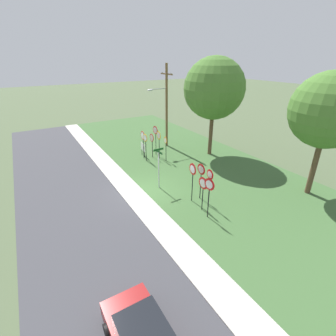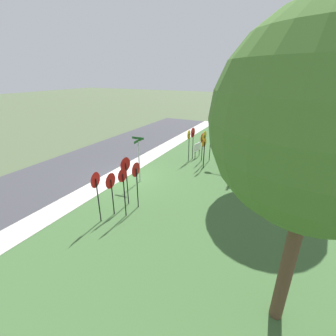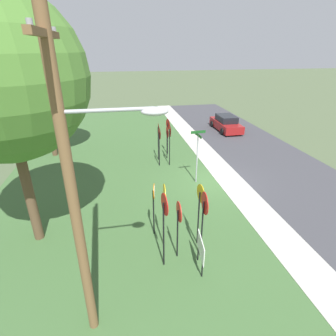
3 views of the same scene
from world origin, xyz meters
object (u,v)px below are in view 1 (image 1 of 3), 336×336
stop_sign_near_left (152,140)px  oak_tree_right (329,111)px  stop_sign_near_right (145,142)px  notice_board (143,148)px  utility_pole (165,104)px  street_name_post (159,165)px  stop_sign_far_center (155,134)px  yield_sign_far_left (201,173)px  stop_sign_center_tall (159,139)px  oak_tree_left (214,89)px  stop_sign_far_left (166,144)px  yield_sign_far_right (192,173)px  yield_sign_near_right (203,186)px  yield_sign_near_left (210,179)px  stop_sign_far_right (143,139)px  yield_sign_center (209,189)px

stop_sign_near_left → oak_tree_right: 13.83m
stop_sign_near_right → notice_board: size_ratio=2.06×
stop_sign_near_left → utility_pole: size_ratio=0.28×
street_name_post → oak_tree_right: 11.27m
stop_sign_far_center → yield_sign_far_left: stop_sign_far_center is taller
stop_sign_center_tall → oak_tree_left: (1.43, 4.89, 4.23)m
stop_sign_near_left → stop_sign_far_left: stop_sign_far_left is taller
stop_sign_far_left → oak_tree_right: bearing=39.9°
street_name_post → stop_sign_near_left: bearing=153.2°
street_name_post → stop_sign_near_right: bearing=160.3°
stop_sign_center_tall → yield_sign_far_right: yield_sign_far_right is taller
stop_sign_near_right → yield_sign_far_left: bearing=-3.2°
yield_sign_near_right → yield_sign_near_left: bearing=100.5°
stop_sign_center_tall → notice_board: (-1.38, -1.00, -1.10)m
stop_sign_near_left → notice_board: stop_sign_near_left is taller
stop_sign_far_left → yield_sign_far_left: size_ratio=0.90×
stop_sign_far_right → yield_sign_far_right: yield_sign_far_right is taller
stop_sign_far_center → oak_tree_right: (11.90, 5.81, 3.66)m
yield_sign_near_left → yield_sign_near_right: (0.16, -0.63, -0.21)m
stop_sign_far_right → oak_tree_left: 7.77m
yield_sign_near_left → yield_sign_far_right: yield_sign_far_right is taller
utility_pole → notice_board: size_ratio=6.58×
stop_sign_near_left → oak_tree_right: (11.57, 6.37, 4.09)m
yield_sign_near_right → yield_sign_far_left: yield_sign_far_left is taller
stop_sign_center_tall → street_name_post: (4.93, -2.71, -0.14)m
stop_sign_center_tall → utility_pole: 4.47m
yield_sign_far_left → oak_tree_right: bearing=63.2°
yield_sign_near_right → yield_sign_center: yield_sign_center is taller
stop_sign_far_center → yield_sign_near_right: 9.99m
stop_sign_center_tall → street_name_post: 5.63m
stop_sign_far_center → street_name_post: size_ratio=0.94×
stop_sign_far_center → stop_sign_center_tall: size_ratio=1.08×
yield_sign_near_right → stop_sign_near_right: bearing=173.4°
yield_sign_far_left → street_name_post: size_ratio=0.84×
oak_tree_left → utility_pole: bearing=-149.3°
yield_sign_near_left → utility_pole: utility_pole is taller
stop_sign_far_center → oak_tree_right: 13.74m
stop_sign_center_tall → yield_sign_far_left: bearing=-4.7°
yield_sign_near_right → oak_tree_right: (2.12, 7.78, 4.07)m
stop_sign_near_right → yield_sign_far_left: size_ratio=1.01×
stop_sign_near_right → utility_pole: utility_pole is taller
stop_sign_near_left → street_name_post: size_ratio=0.75×
stop_sign_near_right → utility_pole: size_ratio=0.31×
stop_sign_far_left → stop_sign_center_tall: size_ratio=0.87×
yield_sign_far_right → street_name_post: (-2.70, -0.97, -0.23)m
stop_sign_far_center → yield_sign_near_right: size_ratio=1.26×
stop_sign_far_right → yield_sign_near_right: bearing=-1.0°
stop_sign_near_left → yield_sign_far_left: (8.31, -0.70, 0.24)m
yield_sign_far_left → oak_tree_left: (-6.23, 5.97, 4.27)m
stop_sign_near_right → oak_tree_left: size_ratio=0.29×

